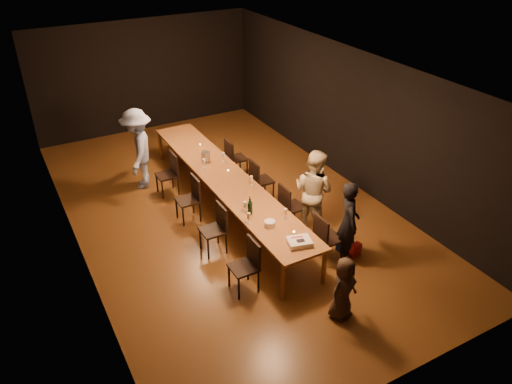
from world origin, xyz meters
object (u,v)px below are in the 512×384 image
chair_right_2 (262,180)px  chair_left_2 (188,200)px  chair_right_1 (292,206)px  chair_left_0 (243,267)px  champagne_bottle (250,205)px  plate_stack (270,224)px  ice_bucket (206,157)px  woman_birthday (349,222)px  birthday_cake (299,242)px  table (226,179)px  man_blue (138,149)px  chair_right_0 (329,237)px  chair_left_3 (167,175)px  woman_tan (314,191)px  child (343,288)px  chair_right_3 (237,158)px  chair_left_1 (213,230)px

chair_right_2 → chair_left_2: 1.70m
chair_right_1 → chair_left_0: bearing=-54.8°
champagne_bottle → chair_right_1: bearing=12.7°
chair_right_1 → plate_stack: bearing=-51.6°
chair_right_1 → ice_bucket: ice_bucket is taller
woman_birthday → plate_stack: 1.38m
birthday_cake → plate_stack: size_ratio=2.34×
table → woman_birthday: (1.15, -2.53, 0.07)m
table → man_blue: man_blue is taller
chair_right_0 → champagne_bottle: champagne_bottle is taller
chair_left_2 → woman_birthday: (2.00, -2.53, 0.31)m
birthday_cake → chair_right_1: bearing=75.3°
chair_left_2 → plate_stack: 2.12m
chair_right_2 → chair_left_3: bearing=-125.2°
woman_tan → plate_stack: size_ratio=8.92×
chair_right_2 → man_blue: (-2.08, 1.82, 0.44)m
birthday_cake → child: bearing=-68.6°
chair_right_1 → woman_tan: 0.54m
table → child: size_ratio=5.59×
chair_left_2 → man_blue: bearing=12.0°
man_blue → champagne_bottle: 3.41m
chair_left_0 → ice_bucket: size_ratio=4.42×
chair_right_2 → man_blue: man_blue is taller
chair_right_3 → birthday_cake: chair_right_3 is taller
chair_right_3 → woman_tan: woman_tan is taller
chair_right_3 → plate_stack: chair_right_3 is taller
table → chair_left_1: (-0.85, -1.20, -0.24)m
chair_left_2 → child: bearing=-164.1°
chair_right_0 → plate_stack: size_ratio=4.91×
chair_left_1 → woman_tan: woman_tan is taller
table → birthday_cake: size_ratio=13.52×
chair_right_0 → chair_right_3: 3.60m
chair_right_1 → chair_right_2: (0.00, 1.20, 0.00)m
man_blue → chair_right_1: bearing=58.0°
champagne_bottle → table: bearing=81.7°
child → plate_stack: (-0.30, 1.70, 0.27)m
child → champagne_bottle: (-0.40, 2.22, 0.40)m
table → champagne_bottle: bearing=-98.3°
table → chair_left_1: 1.49m
table → chair_right_1: bearing=-54.7°
chair_left_2 → chair_right_3: bearing=-54.8°
chair_right_0 → chair_left_1: 2.08m
chair_right_1 → birthday_cake: bearing=-28.9°
chair_right_0 → man_blue: size_ratio=0.51×
champagne_bottle → ice_bucket: champagne_bottle is taller
chair_right_1 → chair_right_3: (0.00, 2.40, 0.00)m
chair_left_2 → chair_left_3: bearing=0.0°
chair_right_2 → woman_tan: woman_tan is taller
chair_right_2 → ice_bucket: 1.31m
chair_right_0 → chair_right_2: same height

